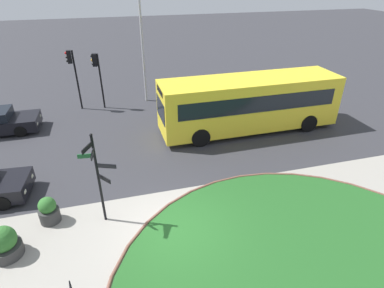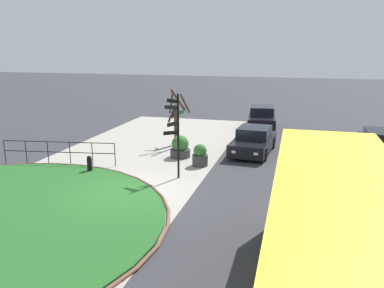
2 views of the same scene
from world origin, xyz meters
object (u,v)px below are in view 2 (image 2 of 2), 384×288
object	(u,v)px
planter_near_signpost	(200,156)
street_tree_bare	(177,119)
signpost_directional	(176,129)
planter_kerbside	(180,148)
bus_yellow	(341,260)
bollard_foreground	(90,164)
car_trailing	(262,118)
car_far_lane	(253,141)
car_near_lane	(383,145)

from	to	relation	value
planter_near_signpost	street_tree_bare	distance (m)	4.31
signpost_directional	street_tree_bare	bearing A→B (deg)	-162.64
signpost_directional	planter_kerbside	world-z (taller)	signpost_directional
signpost_directional	bus_yellow	size ratio (longest dim) A/B	0.36
street_tree_bare	signpost_directional	bearing A→B (deg)	17.36
bollard_foreground	street_tree_bare	xyz separation A→B (m)	(-5.76, 2.22, 1.13)
bus_yellow	car_trailing	distance (m)	19.77
car_trailing	signpost_directional	bearing A→B (deg)	-17.38
bus_yellow	car_far_lane	world-z (taller)	bus_yellow
planter_kerbside	street_tree_bare	bearing A→B (deg)	-158.79
signpost_directional	bollard_foreground	distance (m)	4.30
signpost_directional	car_near_lane	distance (m)	10.79
signpost_directional	bollard_foreground	size ratio (longest dim) A/B	4.65
planter_near_signpost	street_tree_bare	world-z (taller)	street_tree_bare
signpost_directional	planter_near_signpost	bearing A→B (deg)	165.08
bus_yellow	car_trailing	bearing A→B (deg)	9.02
bollard_foreground	bus_yellow	xyz separation A→B (m)	(7.88, 9.64, 1.23)
car_trailing	street_tree_bare	size ratio (longest dim) A/B	1.31
planter_near_signpost	planter_kerbside	xyz separation A→B (m)	(-1.17, -1.32, 0.02)
planter_kerbside	car_trailing	bearing A→B (deg)	158.39
bollard_foreground	car_far_lane	bearing A→B (deg)	128.97
bollard_foreground	planter_near_signpost	xyz separation A→B (m)	(-2.23, 4.46, 0.09)
signpost_directional	planter_near_signpost	xyz separation A→B (m)	(-1.95, 0.52, -1.62)
car_trailing	planter_near_signpost	xyz separation A→B (m)	(9.37, -1.93, -0.22)
signpost_directional	planter_near_signpost	distance (m)	2.59
car_near_lane	planter_near_signpost	distance (m)	9.30
bus_yellow	planter_kerbside	size ratio (longest dim) A/B	8.89
car_far_lane	planter_kerbside	size ratio (longest dim) A/B	3.79
car_far_lane	planter_kerbside	distance (m)	3.92
car_far_lane	car_near_lane	bearing A→B (deg)	101.26
car_trailing	car_far_lane	bearing A→B (deg)	-3.57
car_near_lane	planter_kerbside	xyz separation A→B (m)	(2.65, -9.79, -0.13)
signpost_directional	car_trailing	size ratio (longest dim) A/B	0.86
car_far_lane	planter_near_signpost	distance (m)	3.73
car_near_lane	car_far_lane	xyz separation A→B (m)	(0.74, -6.37, -0.02)
car_trailing	planter_near_signpost	bearing A→B (deg)	-16.81
bus_yellow	car_near_lane	world-z (taller)	bus_yellow
car_near_lane	planter_near_signpost	world-z (taller)	car_near_lane
bus_yellow	car_far_lane	xyz separation A→B (m)	(-13.19, -3.08, -1.01)
planter_near_signpost	planter_kerbside	bearing A→B (deg)	-131.55
car_near_lane	car_trailing	bearing A→B (deg)	-129.89
car_trailing	bus_yellow	bearing A→B (deg)	4.33
planter_near_signpost	bollard_foreground	bearing A→B (deg)	-63.43
bollard_foreground	car_far_lane	xyz separation A→B (m)	(-5.31, 6.56, 0.22)
car_near_lane	car_trailing	world-z (taller)	car_trailing
car_far_lane	planter_near_signpost	size ratio (longest dim) A/B	4.08
bollard_foreground	car_near_lane	size ratio (longest dim) A/B	0.17
planter_kerbside	car_far_lane	bearing A→B (deg)	119.21
signpost_directional	car_trailing	xyz separation A→B (m)	(-11.32, 2.45, -1.40)
car_trailing	planter_kerbside	world-z (taller)	car_trailing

